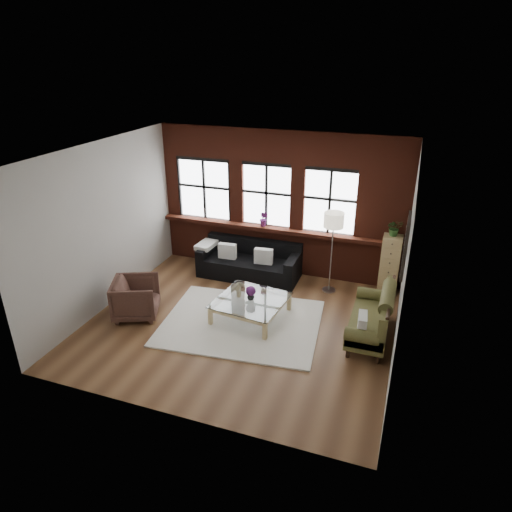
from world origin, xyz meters
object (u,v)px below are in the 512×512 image
(armchair, at_px, (136,298))
(floor_lamp, at_px, (332,250))
(vintage_settee, at_px, (370,315))
(vase, at_px, (251,296))
(drawer_chest, at_px, (390,264))
(dark_sofa, at_px, (249,260))
(coffee_table, at_px, (251,309))

(armchair, relative_size, floor_lamp, 0.44)
(vintage_settee, xyz_separation_m, vase, (-2.18, -0.10, 0.03))
(armchair, bearing_deg, floor_lamp, -79.47)
(drawer_chest, xyz_separation_m, floor_lamp, (-1.16, -0.41, 0.32))
(dark_sofa, relative_size, coffee_table, 1.81)
(dark_sofa, xyz_separation_m, coffee_table, (0.64, -1.65, -0.21))
(vintage_settee, distance_m, coffee_table, 2.20)
(vintage_settee, distance_m, floor_lamp, 1.84)
(drawer_chest, bearing_deg, vase, -139.78)
(armchair, bearing_deg, vase, -96.63)
(vintage_settee, bearing_deg, coffee_table, -177.26)
(coffee_table, relative_size, vase, 8.28)
(vase, bearing_deg, dark_sofa, 111.16)
(coffee_table, relative_size, drawer_chest, 0.98)
(coffee_table, bearing_deg, dark_sofa, 111.16)
(armchair, distance_m, drawer_chest, 5.17)
(dark_sofa, distance_m, floor_lamp, 1.91)
(armchair, xyz_separation_m, floor_lamp, (3.29, 2.20, 0.57))
(drawer_chest, bearing_deg, armchair, -149.52)
(dark_sofa, xyz_separation_m, vase, (0.64, -1.65, 0.07))
(coffee_table, bearing_deg, armchair, -163.34)
(dark_sofa, height_order, drawer_chest, drawer_chest)
(armchair, relative_size, vase, 5.58)
(coffee_table, xyz_separation_m, vase, (0.00, 0.00, 0.28))
(drawer_chest, bearing_deg, dark_sofa, -173.40)
(drawer_chest, height_order, floor_lamp, floor_lamp)
(vintage_settee, bearing_deg, floor_lamp, 123.89)
(vase, distance_m, floor_lamp, 2.03)
(floor_lamp, bearing_deg, armchair, -146.17)
(dark_sofa, bearing_deg, drawer_chest, 6.60)
(dark_sofa, distance_m, vintage_settee, 3.21)
(vintage_settee, distance_m, armchair, 4.34)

